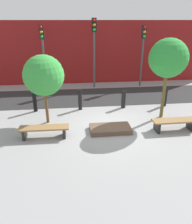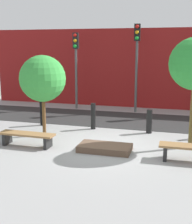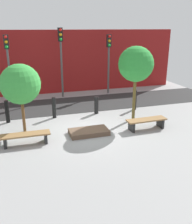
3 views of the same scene
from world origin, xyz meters
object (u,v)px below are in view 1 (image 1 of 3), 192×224
traffic_light_mid_east (143,45)px  bollard_left (80,100)px  traffic_light_west (43,46)px  traffic_light_mid_west (94,41)px  bench_right (174,123)px  planter_bed (110,129)px  bollard_center (124,99)px  bollard_right (165,96)px  bench_left (44,130)px  tree_behind_right_bench (168,59)px  bollard_far_left (35,101)px  tree_behind_left_bench (44,76)px

traffic_light_mid_east → bollard_left: bearing=-138.2°
traffic_light_west → traffic_light_mid_west: size_ratio=0.91×
bench_right → planter_bed: bearing=174.5°
bollard_center → bollard_right: bearing=0.0°
bench_left → tree_behind_right_bench: (5.01, 1.29, 2.28)m
planter_bed → tree_behind_right_bench: size_ratio=0.47×
planter_bed → bollard_far_left: size_ratio=1.53×
bollard_center → traffic_light_mid_east: bearing=61.8°
bench_right → bollard_far_left: (-5.71, 2.59, 0.19)m
bollard_left → bollard_right: bearing=0.0°
tree_behind_right_bench → traffic_light_mid_east: (0.52, 4.95, -0.01)m
bollard_far_left → bollard_right: (6.40, 0.00, 0.00)m
bench_right → traffic_light_mid_west: 7.18m
bench_left → bench_right: size_ratio=1.03×
bench_left → tree_behind_left_bench: size_ratio=0.64×
bollard_right → bench_right: bearing=-105.0°
traffic_light_mid_west → tree_behind_right_bench: bearing=-63.1°
planter_bed → traffic_light_mid_east: size_ratio=0.42×
bench_left → planter_bed: bearing=5.5°
tree_behind_left_bench → bench_left: bearing=-90.0°
planter_bed → bollard_right: 4.01m
tree_behind_right_bench → bollard_right: tree_behind_right_bench is taller
bollard_right → tree_behind_right_bench: bearing=-118.1°
bench_left → traffic_light_mid_west: 7.18m
tree_behind_left_bench → bollard_far_left: (-0.69, 1.30, -1.50)m
tree_behind_left_bench → bollard_right: bearing=12.8°
bollard_far_left → tree_behind_left_bench: bearing=-61.9°
planter_bed → traffic_light_west: (-3.03, 6.04, 2.51)m
bollard_right → traffic_light_mid_east: 4.20m
traffic_light_mid_west → traffic_light_mid_east: (3.03, -0.00, -0.25)m
planter_bed → bollard_center: bollard_center is taller
bollard_right → planter_bed: bearing=-143.3°
bollard_left → traffic_light_mid_west: (1.07, 3.65, 2.33)m
traffic_light_mid_west → traffic_light_west: bearing=-180.0°
planter_bed → traffic_light_mid_west: traffic_light_mid_west is taller
tree_behind_right_bench → bollard_far_left: 6.21m
traffic_light_mid_east → bollard_right: bearing=-87.3°
bollard_right → traffic_light_mid_west: size_ratio=0.25×
traffic_light_west → traffic_light_mid_west: traffic_light_mid_west is taller
bench_right → tree_behind_left_bench: tree_behind_left_bench is taller
planter_bed → traffic_light_west: bearing=116.6°
bench_left → bollard_left: 2.97m
tree_behind_right_bench → bollard_right: (0.69, 1.30, -2.07)m
planter_bed → tree_behind_right_bench: 3.70m
bench_left → planter_bed: 2.52m
bollard_left → traffic_light_mid_east: (4.09, 3.65, 2.08)m
bollard_left → traffic_light_mid_east: size_ratio=0.27×
bollard_center → tree_behind_left_bench: bearing=-160.1°
bollard_far_left → bench_right: bearing=-24.4°
tree_behind_right_bench → bench_right: bearing=-90.0°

